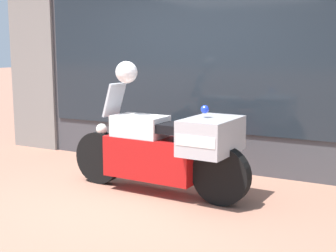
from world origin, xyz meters
TOP-DOWN VIEW (x-y plane):
  - ground_plane at (0.00, 0.00)m, footprint 60.00×60.00m
  - shop_building at (-0.43, 2.00)m, footprint 6.75×0.55m
  - window_display at (0.38, 2.03)m, footprint 5.38×0.30m
  - paramedic_motorcycle at (0.35, 0.51)m, footprint 2.32×0.79m
  - white_helmet at (-0.22, 0.53)m, footprint 0.26×0.26m

SIDE VIEW (x-z plane):
  - ground_plane at x=0.00m, z-range 0.00..0.00m
  - window_display at x=0.38m, z-range -0.56..1.55m
  - paramedic_motorcycle at x=0.35m, z-range -0.08..1.19m
  - white_helmet at x=-0.22m, z-range 1.27..1.53m
  - shop_building at x=-0.43m, z-range 0.01..3.94m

